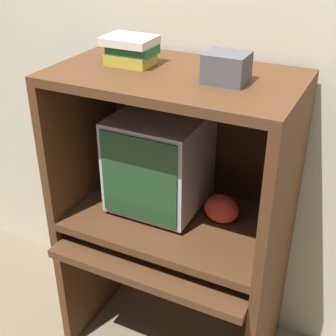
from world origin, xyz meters
TOP-DOWN VIEW (x-y plane):
  - wall_back at (0.00, 0.62)m, footprint 6.00×0.06m
  - desk_base at (0.00, 0.23)m, footprint 0.95×0.62m
  - desk_monitor_shelf at (0.00, 0.28)m, footprint 0.95×0.56m
  - hutch_upper at (0.00, 0.31)m, footprint 0.95×0.56m
  - crt_monitor at (-0.10, 0.34)m, footprint 0.38×0.38m
  - keyboard at (-0.13, 0.13)m, footprint 0.40×0.13m
  - mouse at (0.14, 0.15)m, footprint 0.06×0.04m
  - snack_bag at (0.20, 0.34)m, footprint 0.15×0.11m
  - book_stack at (-0.20, 0.30)m, footprint 0.20×0.15m
  - storage_box at (0.20, 0.26)m, footprint 0.15×0.13m

SIDE VIEW (x-z plane):
  - desk_base at x=0.00m, z-range 0.09..0.75m
  - keyboard at x=-0.13m, z-range 0.66..0.68m
  - mouse at x=0.14m, z-range 0.66..0.69m
  - desk_monitor_shelf at x=0.00m, z-range 0.68..0.78m
  - snack_bag at x=0.20m, z-range 0.75..0.88m
  - crt_monitor at x=-0.10m, z-range 0.76..1.19m
  - hutch_upper at x=0.00m, z-range 0.85..1.50m
  - wall_back at x=0.00m, z-range 0.00..2.60m
  - storage_box at x=0.20m, z-range 1.40..1.50m
  - book_stack at x=-0.20m, z-range 1.40..1.51m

